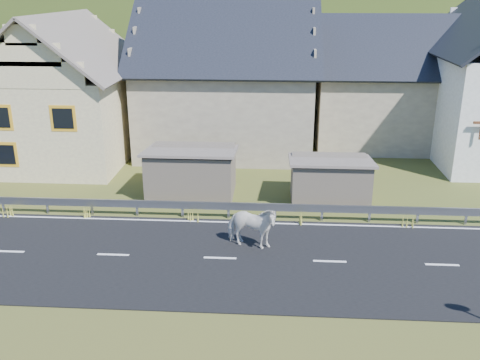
{
  "coord_description": "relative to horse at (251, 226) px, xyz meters",
  "views": [
    {
      "loc": [
        1.86,
        -17.4,
        9.37
      ],
      "look_at": [
        0.53,
        3.16,
        1.97
      ],
      "focal_mm": 40.0,
      "sensor_mm": 36.0,
      "label": 1
    }
  ],
  "objects": [
    {
      "name": "house_stone_a",
      "position": [
        -2.1,
        14.05,
        3.73
      ],
      "size": [
        10.8,
        9.8,
        8.9
      ],
      "color": "tan",
      "rests_on": "ground"
    },
    {
      "name": "road",
      "position": [
        -1.1,
        -0.95,
        -0.89
      ],
      "size": [
        60.0,
        7.0,
        0.04
      ],
      "primitive_type": "cube",
      "color": "black",
      "rests_on": "ground"
    },
    {
      "name": "guardrail",
      "position": [
        -1.1,
        2.73,
        -0.35
      ],
      "size": [
        28.1,
        0.09,
        0.75
      ],
      "color": "#93969B",
      "rests_on": "ground"
    },
    {
      "name": "conifer_patch",
      "position": [
        -56.1,
        109.05,
        5.09
      ],
      "size": [
        76.0,
        50.0,
        28.0
      ],
      "primitive_type": "ellipsoid",
      "color": "black",
      "rests_on": "ground"
    },
    {
      "name": "horse",
      "position": [
        0.0,
        0.0,
        0.0
      ],
      "size": [
        1.46,
        2.23,
        1.74
      ],
      "primitive_type": "imported",
      "rotation": [
        0.0,
        0.0,
        1.29
      ],
      "color": "silver",
      "rests_on": "road"
    },
    {
      "name": "shed_right",
      "position": [
        3.4,
        5.05,
        0.09
      ],
      "size": [
        3.8,
        2.9,
        2.2
      ],
      "primitive_type": "cube",
      "color": "#6B5E52",
      "rests_on": "ground"
    },
    {
      "name": "shed_left",
      "position": [
        -3.1,
        5.55,
        0.19
      ],
      "size": [
        4.3,
        3.3,
        2.4
      ],
      "primitive_type": "cube",
      "color": "#6B5E52",
      "rests_on": "ground"
    },
    {
      "name": "house_cream",
      "position": [
        -11.1,
        11.05,
        3.45
      ],
      "size": [
        7.8,
        9.8,
        8.3
      ],
      "color": "beige",
      "rests_on": "ground"
    },
    {
      "name": "ground",
      "position": [
        -1.1,
        -0.95,
        -0.91
      ],
      "size": [
        160.0,
        160.0,
        0.0
      ],
      "primitive_type": "plane",
      "color": "#3E501E",
      "rests_on": "ground"
    },
    {
      "name": "house_stone_b",
      "position": [
        7.9,
        16.05,
        3.33
      ],
      "size": [
        9.8,
        8.8,
        8.1
      ],
      "color": "tan",
      "rests_on": "ground"
    },
    {
      "name": "mountain",
      "position": [
        3.9,
        179.05,
        -20.91
      ],
      "size": [
        440.0,
        280.0,
        260.0
      ],
      "primitive_type": "ellipsoid",
      "color": "#213A0F",
      "rests_on": "ground"
    },
    {
      "name": "lane_markings",
      "position": [
        -1.1,
        -0.95,
        -0.86
      ],
      "size": [
        60.0,
        6.6,
        0.01
      ],
      "primitive_type": "cube",
      "color": "silver",
      "rests_on": "road"
    }
  ]
}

